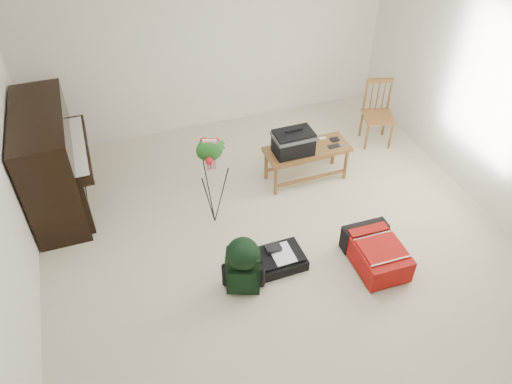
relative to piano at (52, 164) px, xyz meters
name	(u,v)px	position (x,y,z in m)	size (l,w,h in m)	color
floor	(283,252)	(2.19, -1.60, -0.60)	(5.00, 5.50, 0.01)	beige
ceiling	(295,26)	(2.19, -1.60, 1.90)	(5.00, 5.50, 0.01)	white
wall_back	(210,41)	(2.19, 1.15, 0.65)	(5.00, 0.04, 2.50)	white
wall_right	(509,112)	(4.69, -1.60, 0.65)	(0.04, 5.50, 2.50)	white
piano	(52,164)	(0.00, 0.00, 0.00)	(0.71, 1.50, 1.25)	black
bench	(298,144)	(2.78, -0.53, -0.03)	(1.05, 0.43, 0.80)	brown
dining_chair	(377,114)	(4.16, -0.04, -0.17)	(0.47, 0.47, 0.89)	brown
red_suitcase	(374,250)	(3.03, -2.02, -0.44)	(0.50, 0.71, 0.30)	#A71907
black_duffel	(279,258)	(2.09, -1.74, -0.52)	(0.51, 0.41, 0.21)	black
green_backpack	(243,263)	(1.63, -1.92, -0.24)	(0.38, 0.35, 0.65)	black
flower_stand	(212,183)	(1.62, -0.89, -0.03)	(0.46, 0.46, 1.17)	black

